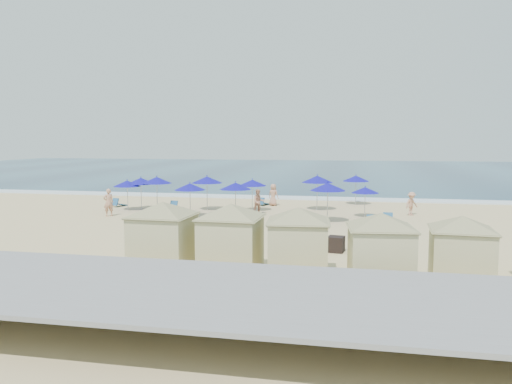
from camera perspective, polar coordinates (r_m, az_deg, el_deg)
ground at (r=28.11m, az=2.75°, el=-4.41°), size 160.00×160.00×0.00m
ocean at (r=82.60m, az=8.51°, el=2.43°), size 160.00×80.00×0.06m
surf_line at (r=43.33m, az=5.84°, el=-0.71°), size 160.00×2.50×0.08m
seawall at (r=15.11m, az=-5.10°, el=-11.06°), size 160.00×6.10×1.22m
trash_bin at (r=23.02m, az=9.13°, el=-5.91°), size 0.82×0.82×0.71m
cabana_0 at (r=19.71m, az=-10.60°, el=-3.98°), size 4.72×4.72×2.96m
cabana_1 at (r=18.99m, az=-2.88°, el=-4.29°), size 4.69×4.69×2.94m
cabana_2 at (r=18.43m, az=4.85°, el=-4.74°), size 4.57×4.57×2.88m
cabana_3 at (r=17.73m, az=14.06°, el=-5.39°), size 4.51×4.51×2.85m
cabana_4 at (r=18.70m, az=22.44°, el=-5.30°), size 4.33×4.33×2.72m
umbrella_0 at (r=36.95m, az=-14.50°, el=0.95°), size 1.97×1.97×2.25m
umbrella_1 at (r=37.27m, az=-13.02°, el=1.24°), size 2.11×2.11×2.41m
umbrella_2 at (r=36.65m, az=-11.27°, el=1.34°), size 2.20×2.20×2.50m
umbrella_3 at (r=32.75m, az=-7.56°, el=0.61°), size 2.06×2.06×2.34m
umbrella_4 at (r=35.99m, az=-5.62°, el=1.41°), size 2.24×2.24×2.55m
umbrella_5 at (r=35.46m, az=-0.43°, el=1.07°), size 2.05×2.05×2.34m
umbrella_6 at (r=32.50m, az=-2.36°, el=0.69°), size 2.10×2.10×2.39m
umbrella_7 at (r=36.13m, az=7.02°, el=1.47°), size 2.28×2.28×2.59m
umbrella_8 at (r=30.95m, az=8.20°, el=0.60°), size 2.23×2.23×2.53m
umbrella_9 at (r=39.66m, az=11.35°, el=1.53°), size 2.09×2.09×2.38m
umbrella_10 at (r=33.35m, az=12.37°, el=0.22°), size 1.82×1.82×2.07m
beach_chair_0 at (r=39.41m, az=-15.47°, el=-1.27°), size 0.87×1.34×0.68m
beach_chair_1 at (r=36.81m, az=-9.13°, el=-1.62°), size 0.73×1.33×0.70m
beach_chair_2 at (r=38.63m, az=0.80°, el=-1.21°), size 0.92×1.29×0.65m
beach_chair_3 at (r=28.70m, az=5.35°, el=-3.78°), size 0.86×1.23×0.62m
beach_chair_4 at (r=30.87m, az=12.91°, el=-3.21°), size 0.68×1.21×0.63m
beach_chair_5 at (r=31.46m, az=14.80°, el=-3.03°), size 0.60×1.31×0.71m
beachgoer_0 at (r=34.60m, az=-16.51°, el=-1.15°), size 0.79×0.78×1.84m
beachgoer_1 at (r=34.10m, az=0.29°, el=-1.11°), size 1.03×0.94×1.71m
beachgoer_2 at (r=35.15m, az=17.35°, el=-1.28°), size 1.15×1.12×1.58m
beachgoer_3 at (r=38.50m, az=1.99°, el=-0.32°), size 0.96×0.80×1.69m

